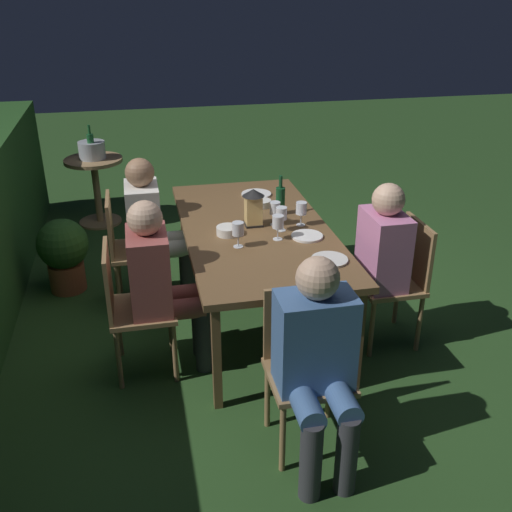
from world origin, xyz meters
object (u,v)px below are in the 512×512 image
Objects in this scene: wine_glass_e at (281,215)px; bowl_olives at (261,203)px; person_in_rust at (161,279)px; wine_glass_b at (278,223)px; chair_side_right_a at (130,304)px; person_in_cream at (153,224)px; plate_a at (256,194)px; chair_side_left_a at (399,276)px; lantern_centerpiece at (253,205)px; ice_bucket at (92,149)px; green_bottle_on_table at (280,200)px; dining_table at (256,234)px; person_in_pink at (373,259)px; chair_side_right_b at (128,245)px; wine_glass_c at (275,209)px; wine_glass_a at (238,230)px; wine_glass_d at (301,209)px; plate_b at (307,236)px; side_table at (96,180)px; plate_c at (330,260)px; potted_plant_by_hedge at (64,251)px; person_in_blue at (318,358)px; bowl_bread at (228,230)px.

bowl_olives is at bearing 3.54° from wine_glass_e.
person_in_rust reaches higher than wine_glass_b.
chair_side_right_a is at bearing 90.00° from person_in_rust.
plate_a is at bearing -76.21° from person_in_cream.
lantern_centerpiece is (0.49, 0.90, 0.40)m from chair_side_left_a.
plate_a is at bearing -139.14° from ice_bucket.
green_bottle_on_table is (0.67, -1.12, 0.36)m from chair_side_right_a.
person_in_pink is at bearing -122.95° from dining_table.
chair_side_right_b is at bearing 63.18° from chair_side_left_a.
chair_side_left_a is 0.96m from wine_glass_c.
wine_glass_c is at bearing 10.04° from wine_glass_e.
chair_side_right_b reaches higher than plate_a.
wine_glass_b is at bearing 74.68° from chair_side_left_a.
chair_side_right_b is at bearing 60.40° from person_in_pink.
person_in_pink reaches higher than wine_glass_a.
person_in_pink is at bearing -138.37° from wine_glass_d.
wine_glass_d is 0.24m from plate_b.
person_in_rust reaches higher than dining_table.
person_in_rust is 0.95m from wine_glass_e.
wine_glass_e is at bearing -71.07° from chair_side_right_a.
green_bottle_on_table reaches higher than wine_glass_e.
person_in_pink is 1.24m from plate_a.
person_in_pink is 5.39× the size of plate_b.
chair_side_right_b reaches higher than side_table.
wine_glass_a is at bearing 153.35° from lantern_centerpiece.
wine_glass_a is at bearing -136.36° from chair_side_right_b.
dining_table is 0.70m from plate_c.
potted_plant_by_hedge is at bearing 58.41° from chair_side_right_b.
person_in_pink is at bearing -34.93° from person_in_blue.
ice_bucket reaches higher than lantern_centerpiece.
wine_glass_a is (0.16, -0.51, 0.22)m from person_in_rust.
wine_glass_a is 0.61m from plate_c.
green_bottle_on_table is at bearing 20.31° from wine_glass_d.
person_in_pink is 6.80× the size of wine_glass_d.
side_table is (1.98, 1.41, -0.39)m from green_bottle_on_table.
potted_plant_by_hedge is (0.79, 1.72, -0.51)m from wine_glass_d.
person_in_cream is at bearing -164.16° from ice_bucket.
chair_side_left_a is at bearing -108.37° from bowl_bread.
ice_bucket is at bearing 36.24° from bowl_olives.
ice_bucket is at bearing 23.22° from bowl_bread.
lantern_centerpiece reaches higher than bowl_olives.
chair_side_right_b is at bearing 59.96° from plate_b.
plate_b is (-0.69, -1.19, 0.26)m from chair_side_right_b.
wine_glass_c is 0.32m from plate_b.
dining_table is at bearing -116.82° from chair_side_right_b.
person_in_cream reaches higher than chair_side_left_a.
wine_glass_d is 0.47m from bowl_olives.
wine_glass_c is at bearing 32.23° from plate_b.
wine_glass_b is at bearing -130.76° from person_in_cream.
side_table is at bearing 6.45° from chair_side_right_a.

